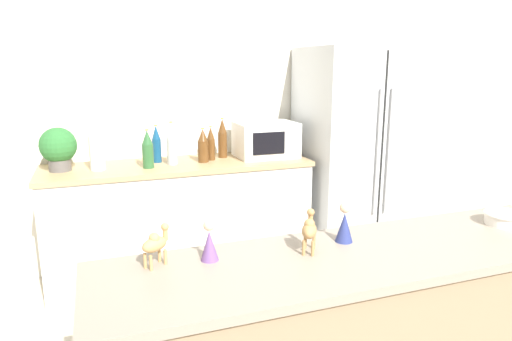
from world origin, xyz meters
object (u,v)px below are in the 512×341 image
potted_plant (58,148)px  back_bottle_2 (157,145)px  microwave (266,139)px  paper_towel_roll (97,153)px  back_bottle_0 (211,144)px  back_bottle_3 (148,150)px  refrigerator (356,155)px  camel_figurine_second (309,229)px  camel_figurine (156,243)px  wise_man_figurine_crimson (344,225)px  fruit_bowl (504,218)px  wise_man_figurine_purple (209,243)px  back_bottle_4 (172,144)px  back_bottle_5 (222,139)px  back_bottle_1 (203,146)px

potted_plant → back_bottle_2: 0.69m
potted_plant → microwave: potted_plant is taller
paper_towel_roll → back_bottle_0: size_ratio=0.92×
back_bottle_0 → back_bottle_3: bearing=-166.2°
refrigerator → back_bottle_0: 1.26m
refrigerator → paper_towel_roll: bearing=178.6°
camel_figurine_second → camel_figurine: bearing=173.1°
potted_plant → wise_man_figurine_crimson: (1.19, -1.89, -0.08)m
refrigerator → back_bottle_2: size_ratio=6.18×
refrigerator → paper_towel_roll: 2.10m
fruit_bowl → wise_man_figurine_purple: size_ratio=1.14×
camel_figurine → wise_man_figurine_crimson: wise_man_figurine_crimson is taller
back_bottle_4 → fruit_bowl: size_ratio=1.80×
potted_plant → back_bottle_3: bearing=-11.0°
back_bottle_4 → wise_man_figurine_purple: size_ratio=2.04×
microwave → fruit_bowl: microwave is taller
refrigerator → potted_plant: size_ratio=5.79×
back_bottle_3 → camel_figurine_second: back_bottle_3 is taller
back_bottle_0 → wise_man_figurine_crimson: bearing=-87.5°
back_bottle_5 → wise_man_figurine_purple: size_ratio=2.02×
refrigerator → wise_man_figurine_crimson: refrigerator is taller
wise_man_figurine_crimson → camel_figurine_second: bearing=-166.3°
back_bottle_4 → camel_figurine_second: bearing=-83.5°
microwave → camel_figurine: bearing=-121.5°
potted_plant → back_bottle_5: size_ratio=0.96×
refrigerator → back_bottle_3: (-1.75, -0.01, 0.15)m
back_bottle_1 → fruit_bowl: bearing=-63.4°
camel_figurine_second → wise_man_figurine_purple: camel_figurine_second is taller
back_bottle_5 → camel_figurine_second: (-0.22, -2.01, -0.04)m
back_bottle_1 → paper_towel_roll: bearing=-179.4°
wise_man_figurine_crimson → wise_man_figurine_purple: 0.57m
back_bottle_4 → wise_man_figurine_crimson: 1.88m
potted_plant → back_bottle_4: bearing=-4.0°
refrigerator → wise_man_figurine_purple: size_ratio=11.25×
potted_plant → camel_figurine: size_ratio=2.05×
potted_plant → camel_figurine: 1.92m
back_bottle_5 → back_bottle_3: bearing=-162.5°
back_bottle_3 → refrigerator: bearing=0.2°
back_bottle_5 → refrigerator: bearing=-9.4°
paper_towel_roll → back_bottle_0: back_bottle_0 is taller
back_bottle_0 → back_bottle_4: back_bottle_4 is taller
back_bottle_0 → camel_figurine_second: 1.95m
back_bottle_3 → camel_figurine: 1.76m
microwave → back_bottle_5: back_bottle_5 is taller
back_bottle_1 → fruit_bowl: size_ratio=1.47×
back_bottle_5 → wise_man_figurine_crimson: 1.97m
microwave → refrigerator: bearing=-7.8°
back_bottle_5 → back_bottle_1: bearing=-146.4°
potted_plant → back_bottle_0: potted_plant is taller
back_bottle_4 → microwave: bearing=3.9°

